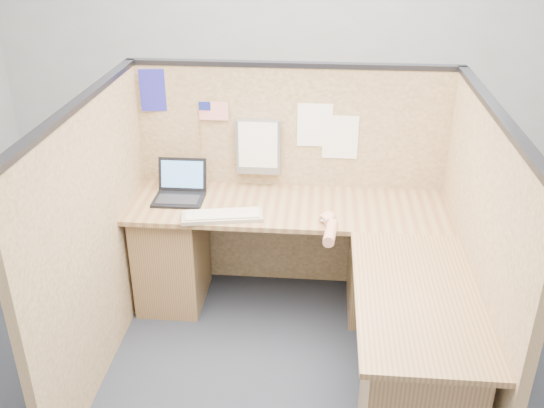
# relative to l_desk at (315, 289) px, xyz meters

# --- Properties ---
(floor) EXTENTS (5.00, 5.00, 0.00)m
(floor) POSITION_rel_l_desk_xyz_m (-0.18, -0.29, -0.39)
(floor) COLOR black
(floor) RESTS_ON ground
(wall_back) EXTENTS (5.00, 0.00, 5.00)m
(wall_back) POSITION_rel_l_desk_xyz_m (-0.18, 1.96, 1.01)
(wall_back) COLOR #939697
(wall_back) RESTS_ON floor
(cubicle_partitions) EXTENTS (2.06, 1.83, 1.53)m
(cubicle_partitions) POSITION_rel_l_desk_xyz_m (-0.18, 0.14, 0.38)
(cubicle_partitions) COLOR brown
(cubicle_partitions) RESTS_ON floor
(l_desk) EXTENTS (1.95, 1.75, 0.73)m
(l_desk) POSITION_rel_l_desk_xyz_m (0.00, 0.00, 0.00)
(l_desk) COLOR brown
(l_desk) RESTS_ON floor
(laptop) EXTENTS (0.31, 0.29, 0.22)m
(laptop) POSITION_rel_l_desk_xyz_m (-0.86, 0.45, 0.39)
(laptop) COLOR black
(laptop) RESTS_ON l_desk
(keyboard) EXTENTS (0.49, 0.24, 0.03)m
(keyboard) POSITION_rel_l_desk_xyz_m (-0.56, 0.19, 0.35)
(keyboard) COLOR gray
(keyboard) RESTS_ON l_desk
(mouse) EXTENTS (0.11, 0.09, 0.04)m
(mouse) POSITION_rel_l_desk_xyz_m (0.06, 0.19, 0.36)
(mouse) COLOR silver
(mouse) RESTS_ON l_desk
(hand_forearm) EXTENTS (0.10, 0.34, 0.07)m
(hand_forearm) POSITION_rel_l_desk_xyz_m (0.07, 0.07, 0.37)
(hand_forearm) COLOR tan
(hand_forearm) RESTS_ON l_desk
(blue_poster) EXTENTS (0.20, 0.03, 0.27)m
(blue_poster) POSITION_rel_l_desk_xyz_m (-1.03, 0.68, 0.95)
(blue_poster) COLOR #212093
(blue_poster) RESTS_ON cubicle_partitions
(american_flag) EXTENTS (0.19, 0.01, 0.32)m
(american_flag) POSITION_rel_l_desk_xyz_m (-0.69, 0.67, 0.82)
(american_flag) COLOR olive
(american_flag) RESTS_ON cubicle_partitions
(file_holder) EXTENTS (0.28, 0.05, 0.36)m
(file_holder) POSITION_rel_l_desk_xyz_m (-0.39, 0.66, 0.61)
(file_holder) COLOR slate
(file_holder) RESTS_ON cubicle_partitions
(paper_left) EXTENTS (0.22, 0.00, 0.28)m
(paper_left) POSITION_rel_l_desk_xyz_m (-0.04, 0.68, 0.75)
(paper_left) COLOR white
(paper_left) RESTS_ON cubicle_partitions
(paper_right) EXTENTS (0.22, 0.01, 0.28)m
(paper_right) POSITION_rel_l_desk_xyz_m (0.12, 0.68, 0.68)
(paper_right) COLOR white
(paper_right) RESTS_ON cubicle_partitions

